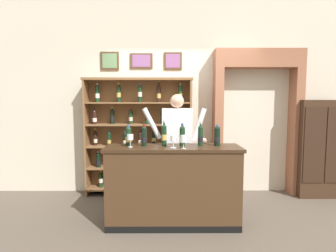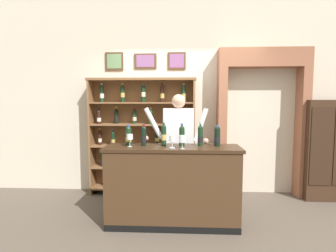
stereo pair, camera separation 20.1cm
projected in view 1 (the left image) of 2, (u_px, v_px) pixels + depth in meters
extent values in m
cube|color=brown|center=(185.00, 225.00, 3.55)|extent=(14.00, 14.00, 0.02)
cube|color=beige|center=(180.00, 91.00, 4.78)|extent=(12.00, 0.16, 3.56)
cube|color=#4C331E|center=(110.00, 61.00, 4.64)|extent=(0.31, 0.02, 0.31)
cube|color=#608358|center=(110.00, 61.00, 4.62)|extent=(0.25, 0.01, 0.24)
cube|color=#4C331E|center=(141.00, 61.00, 4.64)|extent=(0.38, 0.02, 0.25)
cube|color=#7E4F82|center=(141.00, 61.00, 4.62)|extent=(0.31, 0.01, 0.20)
cube|color=#4C331E|center=(173.00, 61.00, 4.64)|extent=(0.30, 0.02, 0.29)
cube|color=#7F4D7F|center=(173.00, 61.00, 4.63)|extent=(0.24, 0.01, 0.23)
cube|color=brown|center=(87.00, 137.00, 4.59)|extent=(0.03, 0.30, 1.98)
cube|color=brown|center=(190.00, 137.00, 4.60)|extent=(0.03, 0.30, 1.98)
cube|color=brown|center=(139.00, 136.00, 4.74)|extent=(1.77, 0.02, 1.98)
cube|color=brown|center=(139.00, 188.00, 4.68)|extent=(1.71, 0.29, 0.02)
cylinder|color=#19381E|center=(101.00, 181.00, 4.69)|extent=(0.07, 0.07, 0.22)
sphere|color=#19381E|center=(101.00, 174.00, 4.68)|extent=(0.07, 0.07, 0.07)
cylinder|color=#19381E|center=(101.00, 173.00, 4.68)|extent=(0.03, 0.03, 0.07)
cylinder|color=#B79338|center=(101.00, 171.00, 4.67)|extent=(0.03, 0.03, 0.03)
cylinder|color=silver|center=(101.00, 180.00, 4.69)|extent=(0.07, 0.07, 0.07)
cylinder|color=black|center=(119.00, 181.00, 4.67)|extent=(0.07, 0.07, 0.21)
sphere|color=black|center=(119.00, 175.00, 4.66)|extent=(0.07, 0.07, 0.07)
cylinder|color=black|center=(119.00, 173.00, 4.65)|extent=(0.03, 0.03, 0.08)
cylinder|color=#99999E|center=(119.00, 171.00, 4.65)|extent=(0.03, 0.03, 0.03)
cylinder|color=black|center=(119.00, 182.00, 4.67)|extent=(0.07, 0.07, 0.07)
cylinder|color=black|center=(141.00, 182.00, 4.63)|extent=(0.07, 0.07, 0.22)
sphere|color=black|center=(141.00, 175.00, 4.62)|extent=(0.07, 0.07, 0.07)
cylinder|color=black|center=(141.00, 174.00, 4.61)|extent=(0.03, 0.03, 0.06)
cylinder|color=#99999E|center=(141.00, 173.00, 4.61)|extent=(0.03, 0.03, 0.03)
cylinder|color=tan|center=(141.00, 183.00, 4.63)|extent=(0.07, 0.07, 0.07)
cylinder|color=black|center=(159.00, 181.00, 4.69)|extent=(0.07, 0.07, 0.22)
sphere|color=black|center=(159.00, 174.00, 4.68)|extent=(0.07, 0.07, 0.07)
cylinder|color=black|center=(159.00, 173.00, 4.67)|extent=(0.03, 0.03, 0.06)
cylinder|color=#B79338|center=(159.00, 172.00, 4.67)|extent=(0.03, 0.03, 0.03)
cylinder|color=black|center=(159.00, 181.00, 4.69)|extent=(0.07, 0.07, 0.07)
cylinder|color=black|center=(177.00, 181.00, 4.69)|extent=(0.07, 0.07, 0.23)
sphere|color=black|center=(178.00, 174.00, 4.68)|extent=(0.07, 0.07, 0.07)
cylinder|color=black|center=(178.00, 172.00, 4.68)|extent=(0.03, 0.03, 0.07)
cylinder|color=#99999E|center=(178.00, 171.00, 4.68)|extent=(0.04, 0.04, 0.03)
cylinder|color=black|center=(177.00, 182.00, 4.70)|extent=(0.07, 0.07, 0.07)
cube|color=brown|center=(139.00, 167.00, 4.64)|extent=(1.71, 0.29, 0.03)
cylinder|color=black|center=(99.00, 161.00, 4.60)|extent=(0.08, 0.08, 0.21)
sphere|color=black|center=(98.00, 155.00, 4.59)|extent=(0.07, 0.07, 0.07)
cylinder|color=black|center=(98.00, 153.00, 4.59)|extent=(0.03, 0.03, 0.06)
cylinder|color=#99999E|center=(98.00, 152.00, 4.59)|extent=(0.03, 0.03, 0.03)
cylinder|color=black|center=(99.00, 163.00, 4.60)|extent=(0.08, 0.08, 0.07)
cylinder|color=black|center=(112.00, 161.00, 4.64)|extent=(0.08, 0.08, 0.21)
sphere|color=black|center=(112.00, 154.00, 4.63)|extent=(0.07, 0.07, 0.07)
cylinder|color=black|center=(112.00, 152.00, 4.63)|extent=(0.03, 0.03, 0.07)
cylinder|color=navy|center=(112.00, 151.00, 4.62)|extent=(0.03, 0.03, 0.03)
cylinder|color=tan|center=(112.00, 161.00, 4.64)|extent=(0.08, 0.08, 0.07)
cylinder|color=black|center=(132.00, 161.00, 4.62)|extent=(0.08, 0.08, 0.20)
sphere|color=black|center=(132.00, 155.00, 4.61)|extent=(0.07, 0.07, 0.07)
cylinder|color=black|center=(131.00, 153.00, 4.60)|extent=(0.03, 0.03, 0.08)
cylinder|color=black|center=(131.00, 151.00, 4.60)|extent=(0.04, 0.04, 0.03)
cylinder|color=tan|center=(132.00, 162.00, 4.62)|extent=(0.08, 0.08, 0.06)
cylinder|color=black|center=(148.00, 160.00, 4.62)|extent=(0.08, 0.08, 0.22)
sphere|color=black|center=(148.00, 154.00, 4.61)|extent=(0.07, 0.07, 0.07)
cylinder|color=black|center=(148.00, 153.00, 4.61)|extent=(0.04, 0.04, 0.06)
cylinder|color=maroon|center=(148.00, 151.00, 4.61)|extent=(0.04, 0.04, 0.03)
cylinder|color=tan|center=(148.00, 160.00, 4.62)|extent=(0.08, 0.08, 0.07)
cylinder|color=black|center=(163.00, 161.00, 4.62)|extent=(0.08, 0.08, 0.21)
sphere|color=black|center=(163.00, 154.00, 4.61)|extent=(0.07, 0.07, 0.07)
cylinder|color=black|center=(163.00, 152.00, 4.61)|extent=(0.03, 0.03, 0.08)
cylinder|color=maroon|center=(163.00, 151.00, 4.60)|extent=(0.04, 0.04, 0.03)
cylinder|color=silver|center=(163.00, 160.00, 4.62)|extent=(0.08, 0.08, 0.07)
cylinder|color=black|center=(180.00, 161.00, 4.63)|extent=(0.08, 0.08, 0.21)
sphere|color=black|center=(180.00, 154.00, 4.62)|extent=(0.07, 0.07, 0.07)
cylinder|color=black|center=(180.00, 152.00, 4.62)|extent=(0.03, 0.03, 0.08)
cylinder|color=#99999E|center=(180.00, 151.00, 4.62)|extent=(0.03, 0.03, 0.03)
cylinder|color=silver|center=(180.00, 161.00, 4.63)|extent=(0.08, 0.08, 0.07)
cube|color=brown|center=(139.00, 146.00, 4.61)|extent=(1.71, 0.29, 0.02)
cylinder|color=black|center=(95.00, 139.00, 4.61)|extent=(0.06, 0.06, 0.20)
sphere|color=black|center=(95.00, 133.00, 4.60)|extent=(0.06, 0.06, 0.06)
cylinder|color=black|center=(95.00, 131.00, 4.60)|extent=(0.03, 0.03, 0.08)
cylinder|color=#B79338|center=(95.00, 129.00, 4.60)|extent=(0.03, 0.03, 0.03)
cylinder|color=silver|center=(95.00, 141.00, 4.61)|extent=(0.06, 0.06, 0.06)
cylinder|color=black|center=(109.00, 140.00, 4.56)|extent=(0.06, 0.06, 0.20)
sphere|color=black|center=(109.00, 134.00, 4.55)|extent=(0.06, 0.06, 0.06)
cylinder|color=black|center=(109.00, 132.00, 4.55)|extent=(0.03, 0.03, 0.06)
cylinder|color=navy|center=(109.00, 131.00, 4.54)|extent=(0.03, 0.03, 0.03)
cylinder|color=tan|center=(109.00, 142.00, 4.56)|extent=(0.06, 0.06, 0.06)
cylinder|color=black|center=(125.00, 140.00, 4.56)|extent=(0.06, 0.06, 0.18)
sphere|color=black|center=(125.00, 135.00, 4.55)|extent=(0.06, 0.06, 0.06)
cylinder|color=black|center=(125.00, 133.00, 4.55)|extent=(0.03, 0.03, 0.07)
cylinder|color=#99999E|center=(125.00, 132.00, 4.55)|extent=(0.03, 0.03, 0.03)
cylinder|color=silver|center=(125.00, 142.00, 4.57)|extent=(0.06, 0.06, 0.06)
cylinder|color=black|center=(140.00, 140.00, 4.57)|extent=(0.06, 0.06, 0.19)
sphere|color=black|center=(140.00, 134.00, 4.56)|extent=(0.06, 0.06, 0.06)
cylinder|color=black|center=(140.00, 132.00, 4.55)|extent=(0.02, 0.02, 0.07)
cylinder|color=maroon|center=(140.00, 131.00, 4.55)|extent=(0.03, 0.03, 0.03)
cylinder|color=beige|center=(140.00, 142.00, 4.57)|extent=(0.06, 0.06, 0.06)
cylinder|color=black|center=(154.00, 140.00, 4.60)|extent=(0.06, 0.06, 0.19)
sphere|color=black|center=(154.00, 134.00, 4.59)|extent=(0.06, 0.06, 0.06)
cylinder|color=black|center=(154.00, 132.00, 4.59)|extent=(0.02, 0.02, 0.08)
cylinder|color=black|center=(154.00, 130.00, 4.58)|extent=(0.03, 0.03, 0.03)
cylinder|color=tan|center=(154.00, 139.00, 4.60)|extent=(0.06, 0.06, 0.06)
cylinder|color=black|center=(168.00, 140.00, 4.60)|extent=(0.06, 0.06, 0.19)
sphere|color=black|center=(168.00, 134.00, 4.59)|extent=(0.06, 0.06, 0.06)
cylinder|color=black|center=(168.00, 132.00, 4.59)|extent=(0.03, 0.03, 0.06)
cylinder|color=black|center=(168.00, 131.00, 4.59)|extent=(0.03, 0.03, 0.03)
cylinder|color=silver|center=(168.00, 140.00, 4.60)|extent=(0.06, 0.06, 0.06)
cylinder|color=#19381E|center=(182.00, 140.00, 4.61)|extent=(0.06, 0.06, 0.19)
sphere|color=#19381E|center=(182.00, 134.00, 4.60)|extent=(0.06, 0.06, 0.06)
cylinder|color=#19381E|center=(182.00, 132.00, 4.60)|extent=(0.03, 0.03, 0.07)
cylinder|color=black|center=(182.00, 131.00, 4.60)|extent=(0.03, 0.03, 0.03)
cylinder|color=black|center=(182.00, 140.00, 4.61)|extent=(0.06, 0.06, 0.06)
cube|color=brown|center=(138.00, 125.00, 4.57)|extent=(1.71, 0.29, 0.02)
cylinder|color=black|center=(95.00, 118.00, 4.53)|extent=(0.07, 0.07, 0.20)
sphere|color=black|center=(94.00, 112.00, 4.52)|extent=(0.07, 0.07, 0.07)
cylinder|color=black|center=(94.00, 110.00, 4.51)|extent=(0.03, 0.03, 0.08)
cylinder|color=black|center=(94.00, 108.00, 4.51)|extent=(0.03, 0.03, 0.03)
cylinder|color=silver|center=(95.00, 120.00, 4.53)|extent=(0.07, 0.07, 0.06)
cylinder|color=black|center=(112.00, 118.00, 4.60)|extent=(0.07, 0.07, 0.20)
sphere|color=black|center=(112.00, 112.00, 4.59)|extent=(0.07, 0.07, 0.07)
cylinder|color=black|center=(112.00, 109.00, 4.59)|extent=(0.03, 0.03, 0.08)
cylinder|color=#B79338|center=(112.00, 108.00, 4.58)|extent=(0.03, 0.03, 0.03)
cylinder|color=black|center=(112.00, 119.00, 4.60)|extent=(0.07, 0.07, 0.06)
cylinder|color=#19381E|center=(131.00, 118.00, 4.60)|extent=(0.07, 0.07, 0.20)
sphere|color=#19381E|center=(131.00, 112.00, 4.59)|extent=(0.07, 0.07, 0.07)
cylinder|color=#19381E|center=(131.00, 110.00, 4.59)|extent=(0.03, 0.03, 0.06)
cylinder|color=maroon|center=(131.00, 109.00, 4.59)|extent=(0.03, 0.03, 0.03)
cylinder|color=beige|center=(131.00, 119.00, 4.60)|extent=(0.07, 0.07, 0.06)
cylinder|color=#19381E|center=(147.00, 118.00, 4.53)|extent=(0.07, 0.07, 0.20)
sphere|color=#19381E|center=(147.00, 112.00, 4.52)|extent=(0.07, 0.07, 0.07)
cylinder|color=#19381E|center=(147.00, 110.00, 4.52)|extent=(0.03, 0.03, 0.07)
cylinder|color=#B79338|center=(147.00, 108.00, 4.51)|extent=(0.04, 0.04, 0.03)
cylinder|color=black|center=(147.00, 118.00, 4.53)|extent=(0.07, 0.07, 0.06)
cylinder|color=black|center=(162.00, 118.00, 4.57)|extent=(0.07, 0.07, 0.20)
sphere|color=black|center=(162.00, 112.00, 4.56)|extent=(0.07, 0.07, 0.07)
cylinder|color=black|center=(162.00, 110.00, 4.55)|extent=(0.03, 0.03, 0.06)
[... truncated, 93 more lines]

